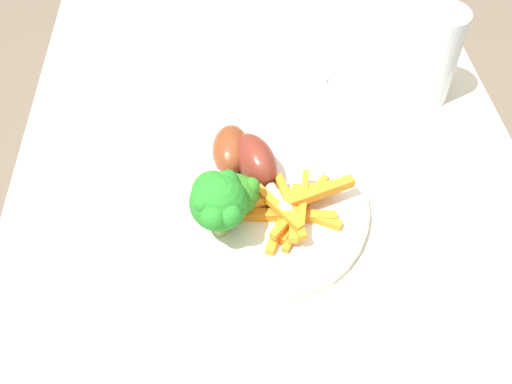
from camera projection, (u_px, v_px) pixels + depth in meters
dining_table at (269, 243)px, 0.82m from camera, size 0.91×0.65×0.75m
dinner_plate at (256, 206)px, 0.68m from camera, size 0.27×0.27×0.01m
broccoli_floret_front at (219, 202)px, 0.60m from camera, size 0.07×0.06×0.08m
broccoli_floret_middle at (237, 195)px, 0.63m from camera, size 0.05×0.05×0.06m
broccoli_floret_back at (213, 192)px, 0.63m from camera, size 0.06×0.05×0.07m
carrot_fries_pile at (295, 208)px, 0.65m from camera, size 0.12×0.13×0.03m
chicken_drumstick_near at (257, 163)px, 0.68m from camera, size 0.13×0.07×0.05m
chicken_drumstick_far at (231, 153)px, 0.70m from camera, size 0.12×0.05×0.04m
fork at (266, 67)px, 0.86m from camera, size 0.09×0.18×0.00m
water_glass at (433, 56)px, 0.77m from camera, size 0.07×0.07×0.13m
napkin at (486, 332)px, 0.58m from camera, size 0.20×0.18×0.00m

